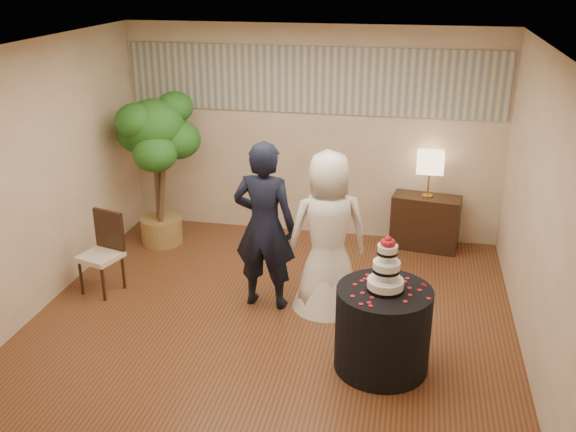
% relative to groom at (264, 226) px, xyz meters
% --- Properties ---
extents(floor, '(5.00, 5.00, 0.00)m').
position_rel_groom_xyz_m(floor, '(0.15, -0.38, -0.92)').
color(floor, brown).
rests_on(floor, ground).
extents(ceiling, '(5.00, 5.00, 0.00)m').
position_rel_groom_xyz_m(ceiling, '(0.15, -0.38, 1.88)').
color(ceiling, white).
rests_on(ceiling, wall_back).
extents(wall_back, '(5.00, 0.06, 2.80)m').
position_rel_groom_xyz_m(wall_back, '(0.15, 2.12, 0.48)').
color(wall_back, beige).
rests_on(wall_back, ground).
extents(wall_front, '(5.00, 0.06, 2.80)m').
position_rel_groom_xyz_m(wall_front, '(0.15, -2.88, 0.48)').
color(wall_front, beige).
rests_on(wall_front, ground).
extents(wall_left, '(0.06, 5.00, 2.80)m').
position_rel_groom_xyz_m(wall_left, '(-2.35, -0.38, 0.48)').
color(wall_left, beige).
rests_on(wall_left, ground).
extents(wall_right, '(0.06, 5.00, 2.80)m').
position_rel_groom_xyz_m(wall_right, '(2.65, -0.38, 0.48)').
color(wall_right, beige).
rests_on(wall_right, ground).
extents(mural_border, '(4.90, 0.02, 0.85)m').
position_rel_groom_xyz_m(mural_border, '(0.15, 2.10, 1.18)').
color(mural_border, '#A3A496').
rests_on(mural_border, wall_back).
extents(groom, '(0.71, 0.49, 1.85)m').
position_rel_groom_xyz_m(groom, '(0.00, 0.00, 0.00)').
color(groom, black).
rests_on(groom, floor).
extents(bride, '(1.06, 1.00, 1.75)m').
position_rel_groom_xyz_m(bride, '(0.66, 0.09, -0.05)').
color(bride, white).
rests_on(bride, floor).
extents(cake_table, '(0.98, 0.98, 0.80)m').
position_rel_groom_xyz_m(cake_table, '(1.32, -0.94, -0.52)').
color(cake_table, black).
rests_on(cake_table, floor).
extents(wedding_cake, '(0.33, 0.33, 0.52)m').
position_rel_groom_xyz_m(wedding_cake, '(1.32, -0.94, 0.14)').
color(wedding_cake, white).
rests_on(wedding_cake, cake_table).
extents(console, '(0.90, 0.50, 0.71)m').
position_rel_groom_xyz_m(console, '(1.70, 1.86, -0.57)').
color(console, black).
rests_on(console, floor).
extents(table_lamp, '(0.33, 0.33, 0.58)m').
position_rel_groom_xyz_m(table_lamp, '(1.70, 1.86, 0.08)').
color(table_lamp, beige).
rests_on(table_lamp, console).
extents(ficus_tree, '(1.23, 1.23, 2.04)m').
position_rel_groom_xyz_m(ficus_tree, '(-1.73, 1.34, 0.10)').
color(ficus_tree, '#26651F').
rests_on(ficus_tree, floor).
extents(side_chair, '(0.53, 0.55, 0.93)m').
position_rel_groom_xyz_m(side_chair, '(-1.88, -0.09, -0.46)').
color(side_chair, black).
rests_on(side_chair, floor).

